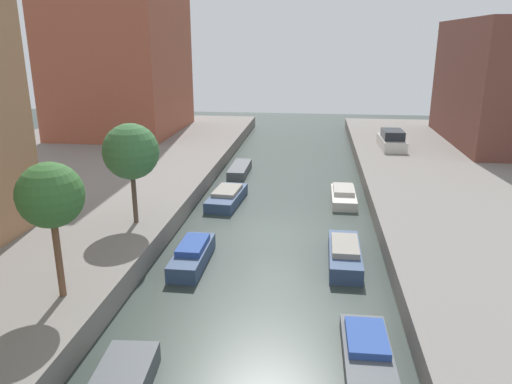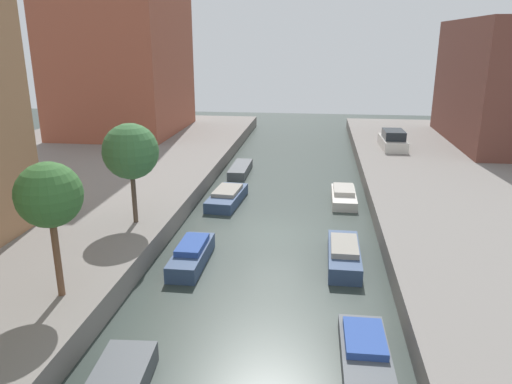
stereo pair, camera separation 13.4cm
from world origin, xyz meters
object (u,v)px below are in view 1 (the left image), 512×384
(moored_boat_right_1, at_px, (367,350))
(parked_car, at_px, (392,140))
(street_tree_1, at_px, (50,196))
(moored_boat_right_3, at_px, (343,196))
(moored_boat_right_2, at_px, (345,254))
(moored_boat_left_2, at_px, (192,255))
(apartment_tower_far, at_px, (118,21))
(moored_boat_left_3, at_px, (227,197))
(moored_boat_left_4, at_px, (240,169))
(street_tree_2, at_px, (131,152))

(moored_boat_right_1, bearing_deg, parked_car, 80.89)
(parked_car, bearing_deg, street_tree_1, -119.27)
(moored_boat_right_1, distance_m, moored_boat_right_3, 15.40)
(moored_boat_right_2, relative_size, moored_boat_right_3, 1.09)
(street_tree_1, bearing_deg, moored_boat_right_3, 55.10)
(moored_boat_right_1, bearing_deg, moored_boat_left_2, 139.41)
(apartment_tower_far, bearing_deg, moored_boat_left_2, -63.40)
(apartment_tower_far, relative_size, moored_boat_right_1, 5.51)
(moored_boat_left_2, bearing_deg, apartment_tower_far, 116.60)
(apartment_tower_far, distance_m, moored_boat_left_2, 30.27)
(moored_boat_left_3, distance_m, moored_boat_right_3, 6.98)
(street_tree_1, distance_m, moored_boat_right_1, 10.99)
(moored_boat_left_4, bearing_deg, moored_boat_left_3, -87.70)
(parked_car, bearing_deg, apartment_tower_far, 168.68)
(moored_boat_right_2, bearing_deg, street_tree_1, -149.07)
(street_tree_2, relative_size, moored_boat_left_4, 1.10)
(moored_boat_left_2, relative_size, moored_boat_right_3, 1.01)
(street_tree_2, bearing_deg, moored_boat_right_2, -7.04)
(street_tree_1, relative_size, moored_boat_left_4, 1.09)
(street_tree_2, distance_m, moored_boat_left_4, 14.04)
(moored_boat_left_2, relative_size, moored_boat_left_3, 0.88)
(street_tree_1, height_order, moored_boat_right_1, street_tree_1)
(street_tree_2, relative_size, moored_boat_right_2, 1.11)
(moored_boat_right_1, height_order, moored_boat_right_3, moored_boat_right_3)
(moored_boat_right_3, bearing_deg, moored_boat_left_2, -125.94)
(street_tree_1, bearing_deg, street_tree_2, 90.00)
(moored_boat_left_4, bearing_deg, moored_boat_right_3, -38.28)
(moored_boat_left_3, bearing_deg, moored_boat_left_2, -89.99)
(apartment_tower_far, xyz_separation_m, parked_car, (23.85, -4.77, -9.25))
(moored_boat_left_4, bearing_deg, parked_car, 25.62)
(moored_boat_left_3, relative_size, moored_boat_right_1, 1.26)
(parked_car, bearing_deg, moored_boat_right_1, -99.11)
(moored_boat_left_2, height_order, moored_boat_right_2, moored_boat_left_2)
(moored_boat_right_3, bearing_deg, moored_boat_left_4, 141.72)
(street_tree_1, xyz_separation_m, moored_boat_right_2, (9.76, 5.85, -4.13))
(parked_car, relative_size, moored_boat_right_3, 1.15)
(moored_boat_left_2, height_order, moored_boat_right_1, moored_boat_left_2)
(moored_boat_right_1, bearing_deg, moored_boat_left_4, 108.77)
(moored_boat_left_2, bearing_deg, street_tree_2, 147.37)
(street_tree_1, relative_size, parked_car, 1.03)
(apartment_tower_far, relative_size, moored_boat_right_3, 5.04)
(moored_boat_left_2, xyz_separation_m, moored_boat_right_3, (6.89, 9.50, -0.07))
(apartment_tower_far, distance_m, street_tree_1, 32.46)
(apartment_tower_far, distance_m, parked_car, 26.02)
(moored_boat_right_2, bearing_deg, moored_boat_right_1, -87.09)
(moored_boat_left_4, bearing_deg, apartment_tower_far, 140.55)
(street_tree_2, xyz_separation_m, moored_boat_left_3, (3.22, 6.35, -4.05))
(moored_boat_left_2, bearing_deg, moored_boat_right_3, 54.06)
(moored_boat_left_3, relative_size, moored_boat_right_2, 1.06)
(street_tree_1, xyz_separation_m, parked_car, (14.35, 25.61, -2.92))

